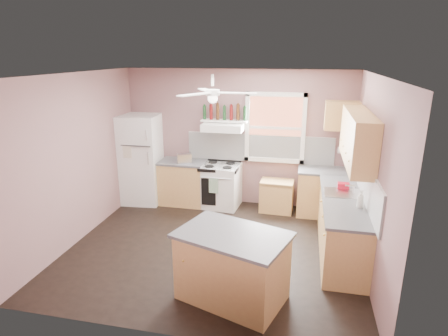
% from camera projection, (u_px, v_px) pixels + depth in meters
% --- Properties ---
extents(floor, '(4.50, 4.50, 0.00)m').
position_uv_depth(floor, '(214.00, 247.00, 6.00)').
color(floor, black).
rests_on(floor, ground).
extents(ceiling, '(4.50, 4.50, 0.00)m').
position_uv_depth(ceiling, '(212.00, 74.00, 5.20)').
color(ceiling, white).
rests_on(ceiling, ground).
extents(wall_back, '(4.50, 0.05, 2.70)m').
position_uv_depth(wall_back, '(237.00, 138.00, 7.49)').
color(wall_back, '#7D5959').
rests_on(wall_back, ground).
extents(wall_right, '(0.05, 4.00, 2.70)m').
position_uv_depth(wall_right, '(374.00, 177.00, 5.14)').
color(wall_right, '#7D5959').
rests_on(wall_right, ground).
extents(wall_left, '(0.05, 4.00, 2.70)m').
position_uv_depth(wall_left, '(77.00, 158.00, 6.06)').
color(wall_left, '#7D5959').
rests_on(wall_left, ground).
extents(backsplash_back, '(2.90, 0.03, 0.55)m').
position_uv_depth(backsplash_back, '(259.00, 148.00, 7.42)').
color(backsplash_back, white).
rests_on(backsplash_back, wall_back).
extents(backsplash_right, '(0.03, 2.60, 0.55)m').
position_uv_depth(backsplash_right, '(366.00, 182.00, 5.48)').
color(backsplash_right, white).
rests_on(backsplash_right, wall_right).
extents(window_view, '(1.00, 0.02, 1.20)m').
position_uv_depth(window_view, '(275.00, 128.00, 7.23)').
color(window_view, brown).
rests_on(window_view, wall_back).
extents(window_frame, '(1.16, 0.07, 1.36)m').
position_uv_depth(window_frame, '(275.00, 128.00, 7.20)').
color(window_frame, white).
rests_on(window_frame, wall_back).
extents(refrigerator, '(0.83, 0.81, 1.81)m').
position_uv_depth(refrigerator, '(141.00, 159.00, 7.64)').
color(refrigerator, white).
rests_on(refrigerator, floor).
extents(base_cabinet_left, '(0.90, 0.60, 0.86)m').
position_uv_depth(base_cabinet_left, '(183.00, 183.00, 7.67)').
color(base_cabinet_left, '#B7844C').
rests_on(base_cabinet_left, floor).
extents(counter_left, '(0.92, 0.62, 0.04)m').
position_uv_depth(counter_left, '(182.00, 162.00, 7.54)').
color(counter_left, '#4A4A4D').
rests_on(counter_left, base_cabinet_left).
extents(toaster, '(0.32, 0.26, 0.18)m').
position_uv_depth(toaster, '(184.00, 158.00, 7.39)').
color(toaster, silver).
rests_on(toaster, counter_left).
extents(stove, '(0.81, 0.70, 0.86)m').
position_uv_depth(stove, '(220.00, 186.00, 7.52)').
color(stove, white).
rests_on(stove, floor).
extents(range_hood, '(0.78, 0.50, 0.14)m').
position_uv_depth(range_hood, '(223.00, 127.00, 7.20)').
color(range_hood, white).
rests_on(range_hood, wall_back).
extents(bottle_shelf, '(0.90, 0.26, 0.03)m').
position_uv_depth(bottle_shelf, '(224.00, 121.00, 7.29)').
color(bottle_shelf, white).
rests_on(bottle_shelf, range_hood).
extents(cart, '(0.64, 0.44, 0.62)m').
position_uv_depth(cart, '(276.00, 196.00, 7.30)').
color(cart, '#B7844C').
rests_on(cart, floor).
extents(base_cabinet_corner, '(1.00, 0.60, 0.86)m').
position_uv_depth(base_cabinet_corner, '(324.00, 193.00, 7.11)').
color(base_cabinet_corner, '#B7844C').
rests_on(base_cabinet_corner, floor).
extents(base_cabinet_right, '(0.60, 2.20, 0.86)m').
position_uv_depth(base_cabinet_right, '(341.00, 226.00, 5.76)').
color(base_cabinet_right, '#B7844C').
rests_on(base_cabinet_right, floor).
extents(counter_corner, '(1.02, 0.62, 0.04)m').
position_uv_depth(counter_corner, '(326.00, 171.00, 6.97)').
color(counter_corner, '#4A4A4D').
rests_on(counter_corner, base_cabinet_corner).
extents(counter_right, '(0.62, 2.22, 0.04)m').
position_uv_depth(counter_right, '(343.00, 199.00, 5.63)').
color(counter_right, '#4A4A4D').
rests_on(counter_right, base_cabinet_right).
extents(sink, '(0.55, 0.45, 0.03)m').
position_uv_depth(sink, '(342.00, 193.00, 5.81)').
color(sink, silver).
rests_on(sink, counter_right).
extents(faucet, '(0.03, 0.03, 0.14)m').
position_uv_depth(faucet, '(354.00, 190.00, 5.76)').
color(faucet, silver).
rests_on(faucet, sink).
extents(upper_cabinet_right, '(0.33, 1.80, 0.76)m').
position_uv_depth(upper_cabinet_right, '(358.00, 138.00, 5.52)').
color(upper_cabinet_right, '#B7844C').
rests_on(upper_cabinet_right, wall_right).
extents(upper_cabinet_corner, '(0.60, 0.33, 0.52)m').
position_uv_depth(upper_cabinet_corner, '(342.00, 116.00, 6.76)').
color(upper_cabinet_corner, '#B7844C').
rests_on(upper_cabinet_corner, wall_back).
extents(paper_towel, '(0.26, 0.12, 0.12)m').
position_uv_depth(paper_towel, '(345.00, 150.00, 6.95)').
color(paper_towel, white).
rests_on(paper_towel, wall_back).
extents(island, '(1.43, 1.14, 0.86)m').
position_uv_depth(island, '(232.00, 268.00, 4.65)').
color(island, '#B7844C').
rests_on(island, floor).
extents(island_top, '(1.52, 1.23, 0.04)m').
position_uv_depth(island_top, '(233.00, 235.00, 4.52)').
color(island_top, '#4A4A4D').
rests_on(island_top, island).
extents(ceiling_fan_hub, '(0.20, 0.20, 0.08)m').
position_uv_depth(ceiling_fan_hub, '(213.00, 93.00, 5.28)').
color(ceiling_fan_hub, white).
rests_on(ceiling_fan_hub, ceiling).
extents(soap_bottle, '(0.13, 0.13, 0.25)m').
position_uv_depth(soap_bottle, '(360.00, 199.00, 5.23)').
color(soap_bottle, silver).
rests_on(soap_bottle, counter_right).
extents(red_caddy, '(0.18, 0.13, 0.10)m').
position_uv_depth(red_caddy, '(343.00, 186.00, 5.97)').
color(red_caddy, '#A70E20').
rests_on(red_caddy, counter_right).
extents(wine_bottles, '(0.86, 0.06, 0.31)m').
position_uv_depth(wine_bottles, '(225.00, 113.00, 7.24)').
color(wine_bottles, '#143819').
rests_on(wine_bottles, bottle_shelf).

